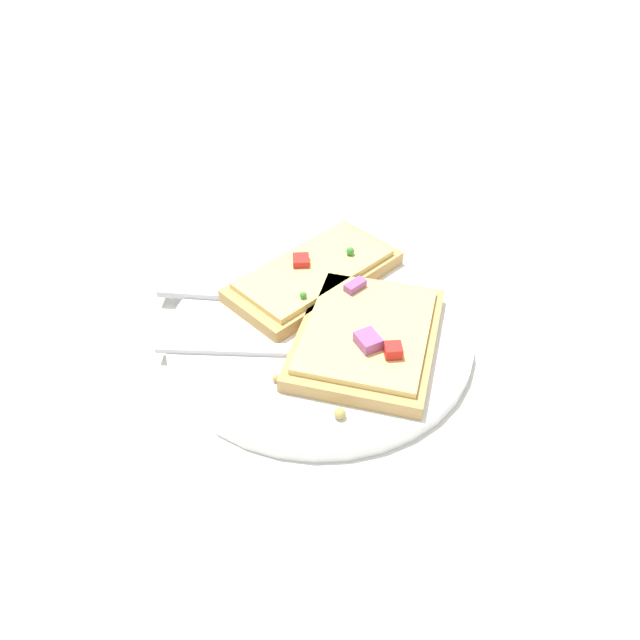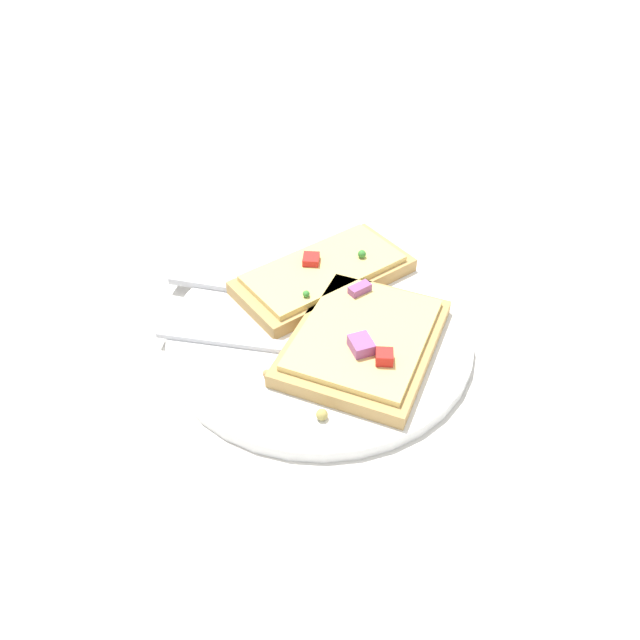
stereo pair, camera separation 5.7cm
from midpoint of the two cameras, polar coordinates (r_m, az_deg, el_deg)
ground_plane at (r=0.59m, az=2.79°, el=-1.73°), size 4.00×4.00×0.00m
plate at (r=0.58m, az=2.81°, el=-1.30°), size 0.28×0.28×0.01m
fork at (r=0.56m, az=-0.71°, el=-2.29°), size 0.10×0.20×0.01m
knife at (r=0.62m, az=-2.82°, el=2.62°), size 0.11×0.21×0.01m
pizza_slice_main at (r=0.56m, az=6.98°, el=-1.94°), size 0.19×0.19×0.03m
pizza_slice_corner at (r=0.63m, az=2.95°, el=4.09°), size 0.15×0.20×0.03m
crumb_scatter at (r=0.56m, az=5.57°, el=-2.31°), size 0.12×0.15×0.01m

